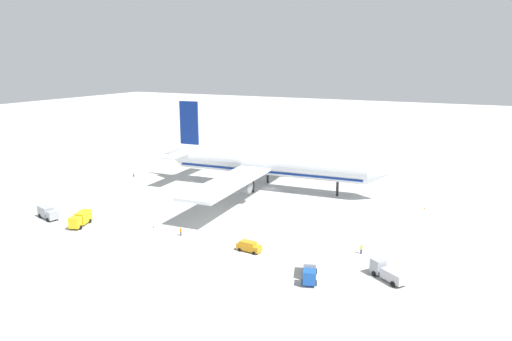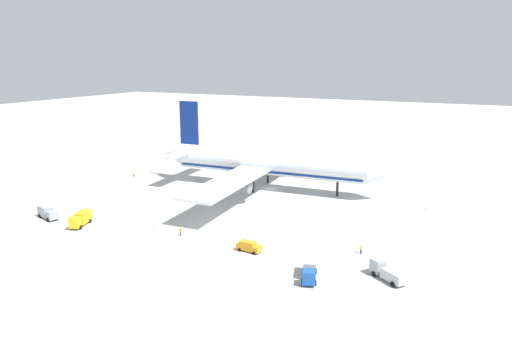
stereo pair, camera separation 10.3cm
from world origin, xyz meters
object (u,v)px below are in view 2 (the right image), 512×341
Objects in this scene: service_truck_3 at (48,212)px; traffic_cone_0 at (222,158)px; service_truck_2 at (81,219)px; ground_worker_0 at (134,174)px; ground_worker_2 at (181,231)px; traffic_cone_3 at (153,227)px; ground_worker_1 at (361,249)px; airliner at (266,163)px; baggage_cart_1 at (295,152)px; baggage_cart_0 at (215,147)px; service_van at (249,246)px; traffic_cone_2 at (424,208)px; service_truck_1 at (387,272)px; traffic_cone_1 at (239,151)px; service_truck_0 at (310,269)px.

service_truck_3 reaches higher than traffic_cone_0.
ground_worker_0 is (-19.40, 40.13, -0.76)m from service_truck_2.
ground_worker_0 is 55.31m from ground_worker_2.
ground_worker_1 is at bearing 8.02° from traffic_cone_3.
airliner is at bearing 8.55° from ground_worker_0.
traffic_cone_0 is at bearing -133.31° from baggage_cart_1.
airliner reaches higher than service_truck_3.
service_truck_3 is 92.68m from baggage_cart_0.
service_van is at bearing -56.23° from traffic_cone_0.
baggage_cart_1 is 93.86m from ground_worker_2.
ground_worker_0 is (-8.89, 39.94, -0.63)m from service_truck_3.
traffic_cone_3 is at bearing 21.14° from service_truck_2.
traffic_cone_2 is at bearing 57.96° from service_van.
baggage_cart_0 reaches higher than traffic_cone_0.
service_truck_2 is 10.52m from service_truck_3.
service_van is at bearing -122.04° from traffic_cone_2.
service_truck_2 is at bearing -76.95° from baggage_cart_0.
ground_worker_1 is 3.26× the size of traffic_cone_3.
service_truck_3 reaches higher than baggage_cart_0.
service_truck_3 is 70.49m from ground_worker_1.
traffic_cone_0 reaches higher than baggage_cart_1.
service_van is 8.92× the size of traffic_cone_2.
service_van is 107.54m from baggage_cart_0.
service_truck_2 is 1.40× the size of service_van.
service_truck_1 is 3.77× the size of ground_worker_2.
baggage_cart_0 is 6.05× the size of traffic_cone_1.
ground_worker_1 is at bearing -19.73° from ground_worker_0.
airliner reaches higher than traffic_cone_1.
traffic_cone_0 is at bearing -88.78° from traffic_cone_1.
service_truck_3 is 26.30m from traffic_cone_3.
service_van is 8.92× the size of traffic_cone_1.
ground_worker_2 is (-35.87, -7.29, -0.00)m from ground_worker_1.
service_truck_0 is 4.01× the size of ground_worker_2.
airliner reaches higher than ground_worker_0.
airliner is 52.13m from service_truck_2.
service_truck_2 is 1.97× the size of baggage_cart_1.
traffic_cone_2 is (85.35, 5.65, -0.57)m from ground_worker_0.
ground_worker_0 is 0.93× the size of ground_worker_1.
baggage_cart_1 is 92.06m from traffic_cone_3.
ground_worker_2 is 8.07m from traffic_cone_3.
baggage_cart_0 is 93.77m from traffic_cone_3.
service_truck_1 is at bearing -90.61° from traffic_cone_2.
ground_worker_1 is at bearing -44.94° from baggage_cart_0.
service_truck_3 is 40.92m from ground_worker_0.
baggage_cart_1 is (-42.69, 99.90, -1.36)m from service_truck_0.
ground_worker_1 is 3.26× the size of traffic_cone_0.
airliner is 57.40m from service_truck_3.
traffic_cone_3 is at bearing -44.78° from ground_worker_0.
service_van is (-14.31, 5.68, -0.59)m from service_truck_0.
traffic_cone_0 is (1.45, 76.16, -1.21)m from service_truck_3.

